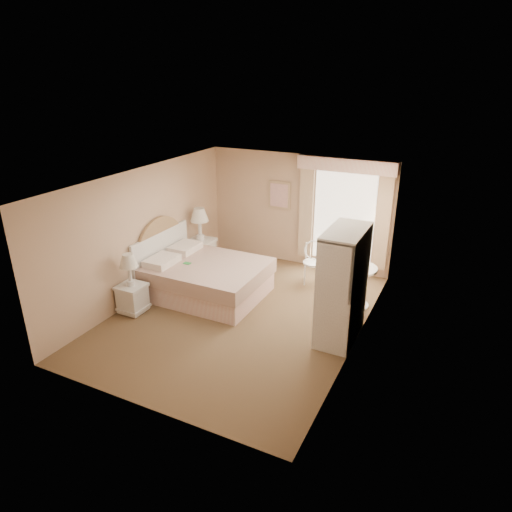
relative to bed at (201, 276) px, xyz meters
The scene contains 9 objects.
room 1.48m from the bed, 20.66° to the right, with size 4.21×5.51×2.51m.
window 3.26m from the bed, 45.92° to the left, with size 2.05×0.22×2.51m.
framed_art 2.66m from the bed, 73.87° to the left, with size 0.52×0.04×0.62m.
bed is the anchor object (origin of this frame).
nightstand_near 1.40m from the bed, 121.31° to the right, with size 0.47×0.47×1.13m.
nightstand_far 1.36m from the bed, 122.59° to the left, with size 0.56×0.56×1.35m.
round_table 2.99m from the bed, 16.43° to the left, with size 0.75×0.75×0.79m.
cafe_chair 2.35m from the bed, 40.18° to the left, with size 0.53×0.53×0.88m.
armoire 2.97m from the bed, ahead, with size 0.57×1.14×1.89m.
Camera 1 is at (3.45, -6.45, 4.15)m, focal length 32.00 mm.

